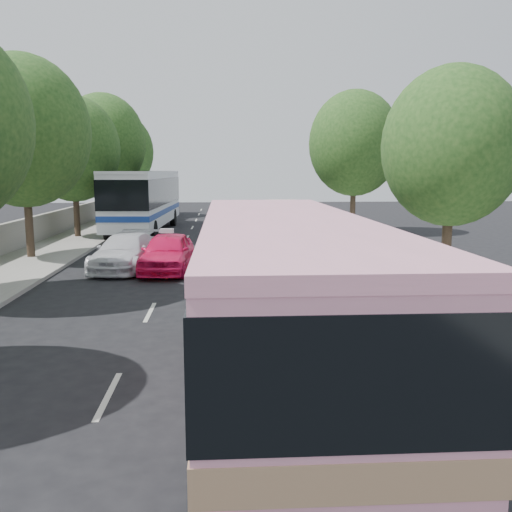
{
  "coord_description": "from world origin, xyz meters",
  "views": [
    {
      "loc": [
        0.24,
        -11.71,
        4.15
      ],
      "look_at": [
        1.26,
        4.33,
        1.6
      ],
      "focal_mm": 38.0,
      "sensor_mm": 36.0,
      "label": 1
    }
  ],
  "objects": [
    {
      "name": "tree_right_near",
      "position": [
        8.78,
        7.94,
        5.2
      ],
      "size": [
        5.1,
        5.1,
        7.95
      ],
      "color": "#38281E",
      "rests_on": "ground"
    },
    {
      "name": "taxi_roof_sign",
      "position": [
        -2.0,
        10.5,
        1.7
      ],
      "size": [
        0.56,
        0.22,
        0.18
      ],
      "primitive_type": "cube",
      "rotation": [
        0.0,
        0.0,
        -0.07
      ],
      "color": "silver",
      "rests_on": "pink_taxi"
    },
    {
      "name": "pink_taxi",
      "position": [
        -2.0,
        10.5,
        0.8
      ],
      "size": [
        2.21,
        4.84,
        1.61
      ],
      "primitive_type": "imported",
      "rotation": [
        0.0,
        0.0,
        -0.07
      ],
      "color": "#F61559",
      "rests_on": "ground"
    },
    {
      "name": "sidewalk_right",
      "position": [
        8.5,
        20.0,
        0.06
      ],
      "size": [
        4.0,
        90.0,
        0.12
      ],
      "primitive_type": "cube",
      "color": "#9E998E",
      "rests_on": "ground"
    },
    {
      "name": "pink_bus",
      "position": [
        1.3,
        -2.47,
        2.1
      ],
      "size": [
        2.72,
        10.56,
        3.37
      ],
      "rotation": [
        0.0,
        0.0,
        -0.0
      ],
      "color": "pink",
      "rests_on": "ground"
    },
    {
      "name": "tour_coach_front",
      "position": [
        -4.89,
        25.14,
        2.47
      ],
      "size": [
        3.54,
        13.81,
        4.1
      ],
      "rotation": [
        0.0,
        0.0,
        -0.04
      ],
      "color": "silver",
      "rests_on": "ground"
    },
    {
      "name": "ground",
      "position": [
        0.0,
        0.0,
        0.0
      ],
      "size": [
        120.0,
        120.0,
        0.0
      ],
      "primitive_type": "plane",
      "color": "black",
      "rests_on": "ground"
    },
    {
      "name": "tree_left_c",
      "position": [
        -8.62,
        13.94,
        6.12
      ],
      "size": [
        6.0,
        6.0,
        9.35
      ],
      "color": "#38281E",
      "rests_on": "ground"
    },
    {
      "name": "white_pickup",
      "position": [
        -3.82,
        11.22,
        0.74
      ],
      "size": [
        2.75,
        5.36,
        1.49
      ],
      "primitive_type": "imported",
      "rotation": [
        0.0,
        0.0,
        -0.13
      ],
      "color": "silver",
      "rests_on": "ground"
    },
    {
      "name": "tour_coach_rear",
      "position": [
        -6.3,
        36.68,
        2.13
      ],
      "size": [
        3.91,
        12.05,
        3.54
      ],
      "rotation": [
        0.0,
        0.0,
        -0.12
      ],
      "color": "silver",
      "rests_on": "ground"
    },
    {
      "name": "tree_left_f",
      "position": [
        -8.62,
        37.94,
        6.0
      ],
      "size": [
        5.88,
        5.88,
        9.16
      ],
      "color": "#38281E",
      "rests_on": "ground"
    },
    {
      "name": "tree_left_e",
      "position": [
        -8.42,
        29.94,
        6.43
      ],
      "size": [
        6.3,
        6.3,
        9.82
      ],
      "color": "#38281E",
      "rests_on": "ground"
    },
    {
      "name": "tree_left_d",
      "position": [
        -8.52,
        21.94,
        5.63
      ],
      "size": [
        5.52,
        5.52,
        8.6
      ],
      "color": "#38281E",
      "rests_on": "ground"
    },
    {
      "name": "tree_right_far",
      "position": [
        9.08,
        23.94,
        6.12
      ],
      "size": [
        6.0,
        6.0,
        9.35
      ],
      "color": "#38281E",
      "rests_on": "ground"
    },
    {
      "name": "low_wall",
      "position": [
        -10.3,
        20.0,
        0.9
      ],
      "size": [
        0.3,
        90.0,
        1.5
      ],
      "primitive_type": "cube",
      "color": "#9E998E",
      "rests_on": "sidewalk_left"
    },
    {
      "name": "sidewalk_left",
      "position": [
        -8.5,
        20.0,
        0.07
      ],
      "size": [
        4.0,
        90.0,
        0.15
      ],
      "primitive_type": "cube",
      "color": "#9E998E",
      "rests_on": "ground"
    }
  ]
}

